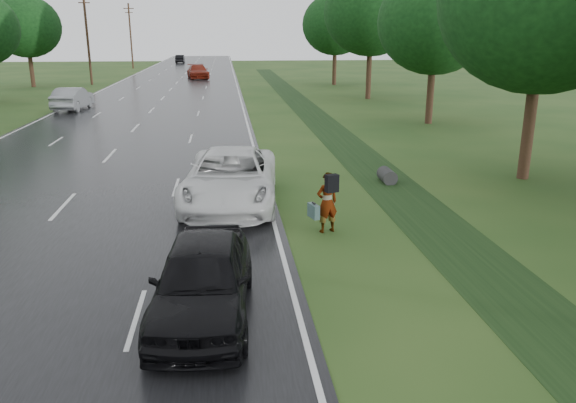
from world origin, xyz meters
The scene contains 17 objects.
road centered at (0.00, 45.00, 0.02)m, with size 14.00×180.00×0.04m, color black.
edge_stripe_east centered at (6.75, 45.00, 0.04)m, with size 0.12×180.00×0.01m, color silver.
edge_stripe_west centered at (-6.75, 45.00, 0.04)m, with size 0.12×180.00×0.01m, color silver.
center_line centered at (0.00, 45.00, 0.04)m, with size 0.12×180.00×0.01m, color silver.
drainage_ditch centered at (11.50, 18.71, 0.04)m, with size 2.20×120.00×0.56m.
utility_pole_far centered at (-9.20, 55.00, 5.20)m, with size 1.60×0.26×10.00m.
utility_pole_distant centered at (-9.20, 85.00, 5.20)m, with size 1.60×0.26×10.00m.
tree_east_c centered at (18.20, 24.00, 6.14)m, with size 7.00×7.00×9.29m.
tree_east_d centered at (17.80, 38.00, 7.15)m, with size 8.00×8.00×10.76m.
tree_east_f centered at (17.50, 52.00, 6.37)m, with size 7.20×7.20×9.62m.
tree_west_f centered at (-14.80, 53.00, 6.14)m, with size 7.00×7.00×9.29m.
pedestrian centered at (8.18, 4.69, 0.91)m, with size 0.91×0.70×1.77m.
white_pickup centered at (5.50, 7.65, 0.93)m, with size 2.94×6.39×1.77m, color silver.
dark_sedan centered at (4.85, -0.02, 0.84)m, with size 1.88×4.68×1.59m, color black.
silver_sedan centered at (-5.80, 33.07, 0.86)m, with size 1.73×4.97×1.64m, color gray.
far_car_red centered at (2.16, 62.35, 0.88)m, with size 2.36×5.81×1.69m, color maroon.
far_car_dark centered at (-2.79, 100.87, 0.79)m, with size 1.58×4.55×1.50m, color black.
Camera 1 is at (5.40, -10.32, 5.50)m, focal length 35.00 mm.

